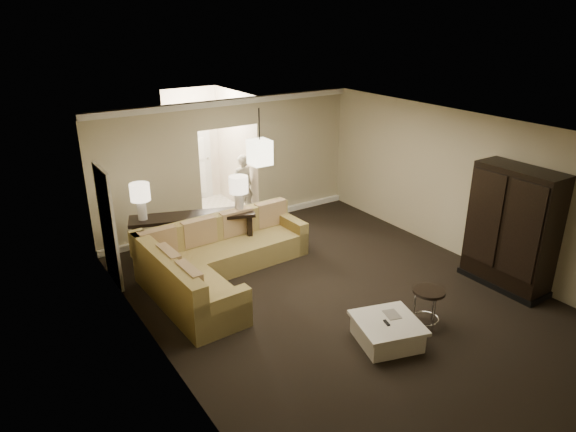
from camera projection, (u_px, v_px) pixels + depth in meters
ground at (345, 302)px, 8.50m from camera, size 8.00×8.00×0.00m
wall_back at (230, 164)px, 11.08m from camera, size 6.00×0.04×2.80m
wall_left at (164, 274)px, 6.45m from camera, size 0.04×8.00×2.80m
wall_right at (474, 190)px, 9.51m from camera, size 0.04×8.00×2.80m
ceiling at (353, 135)px, 7.46m from camera, size 6.00×8.00×0.02m
crown_molding at (228, 102)px, 10.55m from camera, size 6.00×0.10×0.12m
baseboard at (233, 222)px, 11.54m from camera, size 6.00×0.10×0.12m
side_door at (108, 227)px, 8.76m from camera, size 0.05×0.90×2.10m
foyer at (204, 155)px, 12.16m from camera, size 1.44×2.02×2.80m
sectional_sofa at (216, 261)px, 9.05m from camera, size 3.22×2.57×0.95m
coffee_table at (387, 331)px, 7.40m from camera, size 1.10×1.10×0.37m
console_table at (194, 233)px, 9.81m from camera, size 2.38×1.28×0.90m
armoire at (511, 231)px, 8.66m from camera, size 0.63×1.48×2.13m
drink_table at (428, 300)px, 7.72m from camera, size 0.49×0.49×0.61m
table_lamp_left at (140, 196)px, 9.31m from camera, size 0.36×0.36×0.69m
table_lamp_right at (239, 188)px, 9.71m from camera, size 0.36×0.36×0.69m
pendant_light at (260, 152)px, 9.87m from camera, size 0.38×0.38×1.09m
person at (242, 183)px, 11.76m from camera, size 0.61×0.43×1.64m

